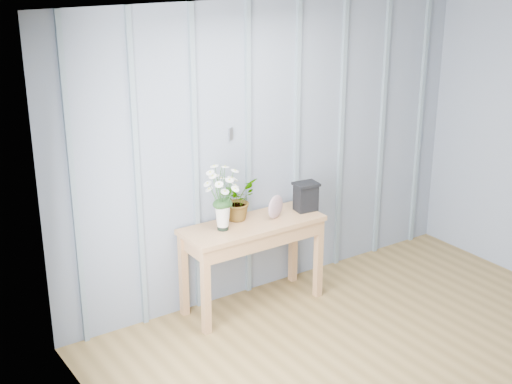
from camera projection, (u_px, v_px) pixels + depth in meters
room_shell at (388, 89)px, 4.73m from camera, size 4.00×4.50×2.50m
sideboard at (253, 236)px, 5.84m from camera, size 1.20×0.45×0.75m
daisy_vase at (222, 188)px, 5.54m from camera, size 0.40×0.30×0.57m
spider_plant at (237, 199)px, 5.82m from camera, size 0.38×0.36×0.34m
felt_disc_vessel at (276, 207)px, 5.86m from camera, size 0.21×0.12×0.20m
carved_box at (306, 196)px, 6.02m from camera, size 0.22×0.18×0.25m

